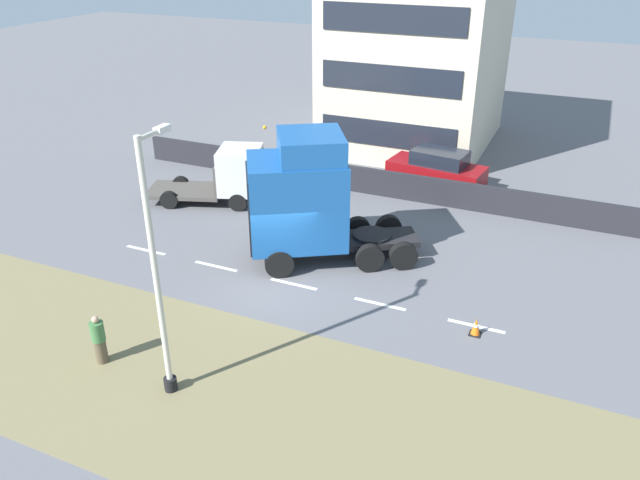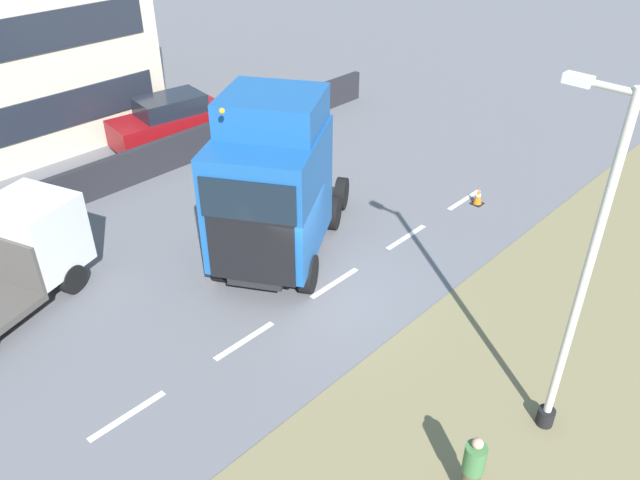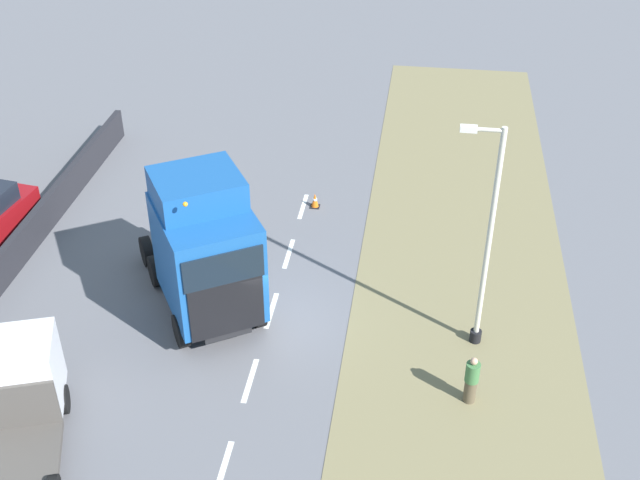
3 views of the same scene
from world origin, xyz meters
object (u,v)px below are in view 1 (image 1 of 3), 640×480
(parked_car, at_px, (437,170))
(traffic_cone_lead, at_px, (476,327))
(lorry_cab, at_px, (304,199))
(lamp_post, at_px, (159,285))
(pedestrian, at_px, (99,340))
(flatbed_truck, at_px, (231,174))

(parked_car, distance_m, traffic_cone_lead, 11.97)
(lorry_cab, relative_size, lamp_post, 0.91)
(parked_car, bearing_deg, pedestrian, 169.99)
(pedestrian, relative_size, traffic_cone_lead, 2.69)
(flatbed_truck, relative_size, lamp_post, 0.78)
(flatbed_truck, bearing_deg, traffic_cone_lead, 45.02)
(pedestrian, height_order, traffic_cone_lead, pedestrian)
(lorry_cab, relative_size, traffic_cone_lead, 11.21)
(flatbed_truck, bearing_deg, lamp_post, 4.68)
(traffic_cone_lead, bearing_deg, flatbed_truck, 64.14)
(flatbed_truck, height_order, traffic_cone_lead, flatbed_truck)
(flatbed_truck, xyz_separation_m, traffic_cone_lead, (-5.93, -12.23, -1.06))
(parked_car, xyz_separation_m, lamp_post, (-17.08, 2.89, 2.31))
(lamp_post, bearing_deg, lorry_cab, -0.95)
(flatbed_truck, xyz_separation_m, parked_car, (5.28, -8.09, -0.39))
(lamp_post, bearing_deg, flatbed_truck, 23.79)
(lorry_cab, height_order, lamp_post, lamp_post)
(lorry_cab, height_order, flatbed_truck, lorry_cab)
(parked_car, xyz_separation_m, pedestrian, (-16.93, 5.43, -0.20))
(flatbed_truck, relative_size, pedestrian, 3.56)
(parked_car, height_order, traffic_cone_lead, parked_car)
(flatbed_truck, distance_m, parked_car, 9.67)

